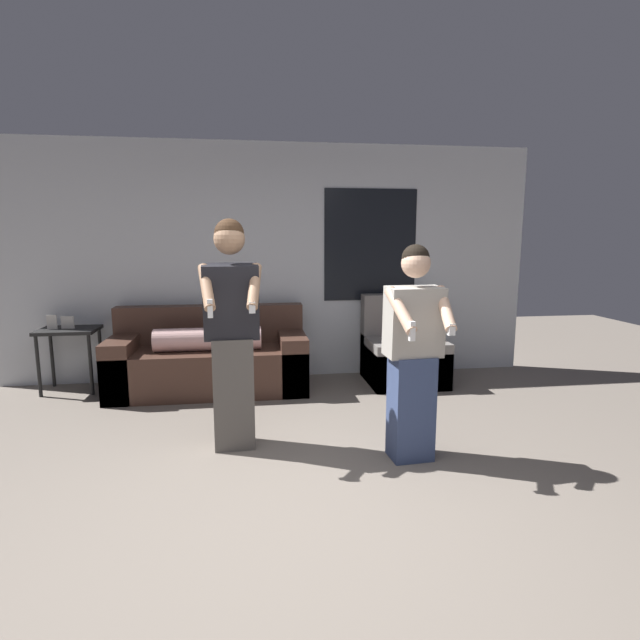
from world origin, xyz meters
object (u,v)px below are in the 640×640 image
(person_left, at_px, (232,333))
(side_table, at_px, (69,338))
(couch, at_px, (210,360))
(person_right, at_px, (413,354))
(armchair, at_px, (403,355))

(person_left, bearing_deg, side_table, 135.79)
(couch, height_order, person_right, person_right)
(side_table, height_order, person_left, person_left)
(side_table, relative_size, person_right, 0.52)
(armchair, xyz_separation_m, person_left, (-1.87, -1.58, 0.61))
(couch, xyz_separation_m, person_left, (0.30, -1.56, 0.59))
(couch, relative_size, side_table, 2.46)
(person_left, distance_m, person_right, 1.37)
(armchair, height_order, person_right, person_right)
(couch, distance_m, person_right, 2.58)
(couch, bearing_deg, person_left, -79.08)
(couch, height_order, armchair, armchair)
(person_right, bearing_deg, couch, 129.52)
(couch, relative_size, person_left, 1.15)
(armchair, relative_size, person_left, 0.55)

